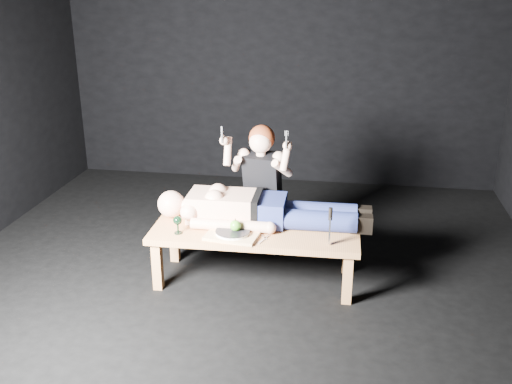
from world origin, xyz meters
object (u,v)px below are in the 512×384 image
lying_man (264,206)px  goblet (178,225)px  table (255,255)px  kneeling_woman (265,187)px  carving_knife (330,226)px  serving_tray (233,235)px

lying_man → goblet: size_ratio=12.28×
lying_man → goblet: 0.71m
lying_man → goblet: lying_man is taller
table → lying_man: (0.05, 0.15, 0.37)m
kneeling_woman → carving_knife: size_ratio=4.11×
lying_man → serving_tray: bearing=-124.5°
kneeling_woman → carving_knife: kneeling_woman is taller
table → serving_tray: size_ratio=4.15×
table → lying_man: size_ratio=0.92×
lying_man → carving_knife: size_ratio=6.03×
serving_tray → kneeling_woman: bearing=78.2°
kneeling_woman → serving_tray: bearing=-94.0°
kneeling_woman → goblet: size_ratio=8.38×
serving_tray → goblet: (-0.43, -0.02, 0.06)m
kneeling_woman → carving_knife: 0.94m
carving_knife → serving_tray: bearing=176.7°
table → kneeling_woman: kneeling_woman is taller
kneeling_woman → goblet: kneeling_woman is taller
serving_tray → carving_knife: 0.76m
kneeling_woman → table: bearing=-81.7°
table → goblet: bearing=-165.0°
carving_knife → goblet: bearing=178.3°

